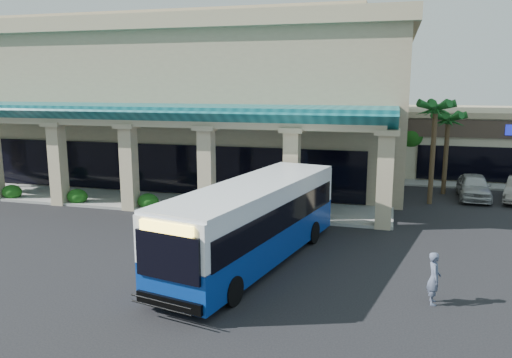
% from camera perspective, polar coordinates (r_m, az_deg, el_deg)
% --- Properties ---
extents(ground, '(110.00, 110.00, 0.00)m').
position_cam_1_polar(ground, '(20.92, -2.93, -8.26)').
color(ground, black).
extents(main_building, '(30.80, 14.80, 11.35)m').
position_cam_1_polar(main_building, '(37.58, -7.00, 8.99)').
color(main_building, tan).
rests_on(main_building, ground).
extents(arcade, '(30.00, 6.20, 5.70)m').
position_cam_1_polar(arcade, '(29.53, -13.66, 2.77)').
color(arcade, '#0F555D').
rests_on(arcade, ground).
extents(palm_0, '(2.40, 2.40, 6.60)m').
position_cam_1_polar(palm_0, '(30.05, 19.59, 3.45)').
color(palm_0, '#15501C').
rests_on(palm_0, ground).
extents(palm_1, '(2.40, 2.40, 5.80)m').
position_cam_1_polar(palm_1, '(33.15, 20.92, 3.31)').
color(palm_1, '#15501C').
rests_on(palm_1, ground).
extents(broadleaf_tree, '(2.60, 2.60, 4.81)m').
position_cam_1_polar(broadleaf_tree, '(38.03, 17.19, 3.67)').
color(broadleaf_tree, '#164C11').
rests_on(broadleaf_tree, ground).
extents(transit_bus, '(4.89, 11.54, 3.14)m').
position_cam_1_polar(transit_bus, '(19.18, -0.25, -5.12)').
color(transit_bus, navy).
rests_on(transit_bus, ground).
extents(pedestrian, '(0.44, 0.64, 1.69)m').
position_cam_1_polar(pedestrian, '(16.89, 19.68, -10.62)').
color(pedestrian, '#505972').
rests_on(pedestrian, ground).
extents(car_silver, '(1.96, 4.48, 1.50)m').
position_cam_1_polar(car_silver, '(32.74, 23.62, -0.79)').
color(car_silver, '#ADADAD').
rests_on(car_silver, ground).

